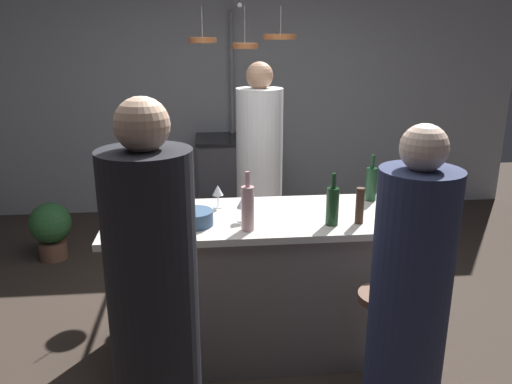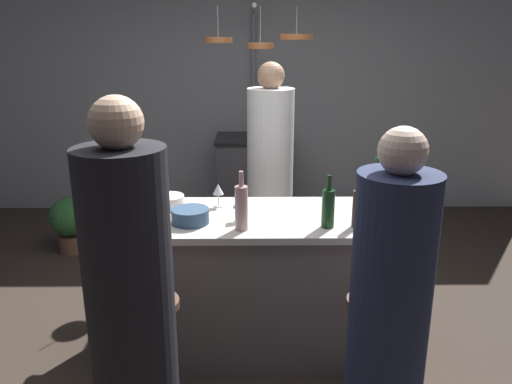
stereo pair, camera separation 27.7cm
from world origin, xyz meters
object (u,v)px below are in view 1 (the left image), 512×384
guest_right (407,319)px  mixing_bowl_blue (194,218)px  wine_bottle_dark (133,213)px  wine_bottle_white (146,198)px  wine_bottle_rose (248,207)px  chef (259,180)px  guest_left (155,323)px  pepper_mill (360,206)px  stove_range (234,178)px  wine_bottle_red (332,205)px  bar_stool_right (380,346)px  potted_plant (51,227)px  wine_bottle_green (371,183)px  bar_stool_left (169,359)px  wine_glass_near_right_guest (218,191)px  mixing_bowl_ceramic (167,204)px  wine_glass_by_chef (242,204)px

guest_right → mixing_bowl_blue: bearing=137.7°
wine_bottle_dark → mixing_bowl_blue: size_ratio=1.45×
wine_bottle_white → wine_bottle_rose: 0.63m
chef → guest_left: bearing=-107.6°
guest_right → pepper_mill: 0.82m
stove_range → chef: chef is taller
wine_bottle_red → wine_bottle_rose: size_ratio=0.90×
bar_stool_right → wine_bottle_white: 1.53m
guest_left → wine_bottle_dark: size_ratio=5.55×
bar_stool_right → potted_plant: size_ratio=1.31×
stove_range → wine_bottle_green: size_ratio=2.96×
wine_bottle_green → potted_plant: bearing=151.6°
chef → wine_bottle_red: bearing=-77.9°
guest_left → wine_bottle_rose: (0.45, 0.75, 0.23)m
chef → pepper_mill: (0.43, -1.28, 0.20)m
bar_stool_left → guest_right: guest_right is taller
bar_stool_right → wine_bottle_green: 1.07m
chef → bar_stool_right: chef is taller
guest_left → potted_plant: bearing=114.6°
stove_range → bar_stool_left: 3.11m
bar_stool_left → bar_stool_right: 1.09m
wine_bottle_dark → wine_glass_near_right_guest: 0.61m
bar_stool_left → potted_plant: bearing=118.4°
mixing_bowl_blue → mixing_bowl_ceramic: mixing_bowl_blue is taller
potted_plant → wine_glass_by_chef: 2.37m
wine_glass_by_chef → wine_bottle_dark: bearing=-167.8°
chef → wine_bottle_rose: bearing=-98.9°
wine_glass_near_right_guest → wine_glass_by_chef: same height
mixing_bowl_ceramic → wine_bottle_white: bearing=-130.3°
wine_bottle_dark → guest_left: bearing=-77.4°
chef → wine_bottle_red: 1.33m
potted_plant → mixing_bowl_ceramic: mixing_bowl_ceramic is taller
stove_range → mixing_bowl_blue: (-0.38, -2.57, 0.50)m
stove_range → chef: bearing=-84.8°
wine_glass_near_right_guest → wine_bottle_red: bearing=-29.9°
potted_plant → wine_bottle_red: 2.80m
potted_plant → wine_bottle_rose: wine_bottle_rose is taller
guest_right → wine_bottle_dark: size_ratio=5.16×
wine_glass_by_chef → wine_bottle_red: bearing=-11.8°
pepper_mill → guest_left: bearing=-144.0°
wine_bottle_red → mixing_bowl_blue: wine_bottle_red is taller
bar_stool_left → chef: bearing=69.5°
wine_bottle_dark → wine_bottle_green: 1.52m
pepper_mill → wine_glass_by_chef: pepper_mill is taller
guest_right → wine_bottle_red: bearing=101.3°
stove_range → mixing_bowl_ceramic: 2.41m
wine_bottle_green → wine_bottle_rose: (-0.84, -0.45, 0.02)m
bar_stool_right → mixing_bowl_blue: bearing=152.3°
guest_right → wine_glass_near_right_guest: (-0.79, 1.14, 0.26)m
wine_bottle_dark → wine_glass_near_right_guest: bearing=39.8°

